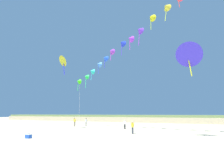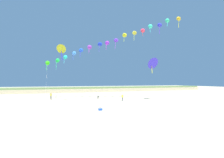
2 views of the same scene
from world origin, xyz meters
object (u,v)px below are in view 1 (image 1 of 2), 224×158
at_px(person_far_left, 133,126).
at_px(beach_cooler, 28,136).
at_px(person_mid_center, 75,121).
at_px(large_kite_low_lead, 64,60).
at_px(person_near_left, 86,121).
at_px(large_kite_mid_trail, 189,54).
at_px(person_near_right, 125,124).

distance_m(person_far_left, beach_cooler, 11.66).
bearing_deg(person_mid_center, large_kite_low_lead, -69.44).
bearing_deg(large_kite_low_lead, person_mid_center, 110.56).
distance_m(person_near_left, large_kite_mid_trail, 25.30).
height_order(person_near_right, person_mid_center, person_mid_center).
bearing_deg(person_near_right, person_near_left, 159.47).
height_order(person_mid_center, large_kite_mid_trail, large_kite_mid_trail).
height_order(person_far_left, large_kite_mid_trail, large_kite_mid_trail).
height_order(large_kite_mid_trail, beach_cooler, large_kite_mid_trail).
relative_size(person_near_left, large_kite_low_lead, 0.44).
bearing_deg(person_far_left, large_kite_low_lead, 172.00).
bearing_deg(person_mid_center, person_near_right, -7.94).
xyz_separation_m(person_near_left, person_near_right, (10.19, -3.81, -0.02)).
distance_m(person_near_left, person_far_left, 17.52).
xyz_separation_m(person_far_left, large_kite_mid_trail, (7.08, -0.94, 7.90)).
relative_size(person_mid_center, large_kite_low_lead, 0.48).
relative_size(person_mid_center, large_kite_mid_trail, 0.42).
bearing_deg(beach_cooler, large_kite_mid_trail, 28.99).
xyz_separation_m(large_kite_low_lead, large_kite_mid_trail, (19.97, -2.75, -2.44)).
bearing_deg(person_near_right, large_kite_mid_trail, -33.90).
distance_m(person_near_left, person_near_right, 10.88).
distance_m(person_near_left, person_mid_center, 2.49).
bearing_deg(large_kite_mid_trail, large_kite_low_lead, 172.16).
bearing_deg(beach_cooler, person_far_left, 50.40).
xyz_separation_m(person_mid_center, large_kite_low_lead, (2.34, -6.25, 10.27)).
bearing_deg(large_kite_low_lead, beach_cooler, -63.09).
xyz_separation_m(person_near_right, large_kite_mid_trail, (11.06, -7.43, 7.92)).
relative_size(person_near_left, beach_cooler, 2.63).
relative_size(person_far_left, large_kite_low_lead, 0.44).
distance_m(large_kite_low_lead, beach_cooler, 16.35).
relative_size(person_far_left, large_kite_mid_trail, 0.39).
xyz_separation_m(person_near_left, person_far_left, (14.17, -10.31, 0.00)).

